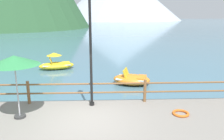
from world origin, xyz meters
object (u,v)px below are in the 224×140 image
at_px(life_ring, 181,113).
at_px(pedal_boat_2, 132,79).
at_px(beach_umbrella, 14,61).
at_px(pedal_boat_1, 56,64).
at_px(lamp_post, 90,36).

relative_size(life_ring, pedal_boat_2, 0.25).
bearing_deg(life_ring, beach_umbrella, 179.83).
distance_m(life_ring, pedal_boat_2, 5.02).
height_order(beach_umbrella, pedal_boat_1, beach_umbrella).
relative_size(pedal_boat_1, pedal_boat_2, 1.12).
bearing_deg(pedal_boat_1, life_ring, -54.66).
distance_m(lamp_post, pedal_boat_2, 5.25).
bearing_deg(beach_umbrella, lamp_post, 21.64).
bearing_deg(pedal_boat_1, pedal_boat_2, -37.51).
bearing_deg(life_ring, lamp_post, 162.85).
height_order(lamp_post, pedal_boat_1, lamp_post).
xyz_separation_m(pedal_boat_1, pedal_boat_2, (5.02, -3.86, -0.08)).
distance_m(pedal_boat_1, pedal_boat_2, 6.33).
xyz_separation_m(lamp_post, pedal_boat_1, (-2.91, 7.72, -2.77)).
distance_m(lamp_post, life_ring, 4.38).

